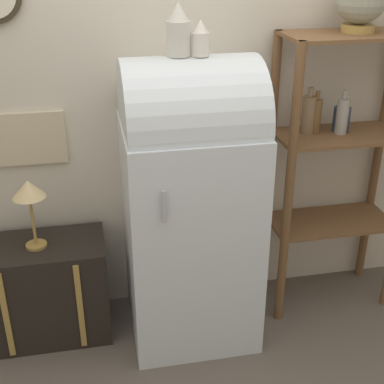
% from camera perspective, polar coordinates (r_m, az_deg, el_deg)
% --- Properties ---
extents(ground_plane, '(12.00, 12.00, 0.00)m').
position_cam_1_polar(ground_plane, '(3.08, 0.67, -16.41)').
color(ground_plane, '#60564C').
extents(wall_back, '(7.00, 0.09, 2.70)m').
position_cam_1_polar(wall_back, '(2.94, -1.65, 11.58)').
color(wall_back, beige).
rests_on(wall_back, ground_plane).
extents(refrigerator, '(0.68, 0.68, 1.56)m').
position_cam_1_polar(refrigerator, '(2.80, -0.20, -0.80)').
color(refrigerator, silver).
rests_on(refrigerator, ground_plane).
extents(suitcase_trunk, '(0.69, 0.39, 0.58)m').
position_cam_1_polar(suitcase_trunk, '(3.13, -15.38, -9.99)').
color(suitcase_trunk, black).
rests_on(suitcase_trunk, ground_plane).
extents(shelf_unit, '(0.74, 0.38, 1.62)m').
position_cam_1_polar(shelf_unit, '(3.11, 15.19, 4.02)').
color(shelf_unit, brown).
rests_on(shelf_unit, ground_plane).
extents(vase_left, '(0.11, 0.11, 0.24)m').
position_cam_1_polar(vase_left, '(2.54, -1.46, 16.79)').
color(vase_left, beige).
rests_on(vase_left, refrigerator).
extents(vase_center, '(0.08, 0.08, 0.16)m').
position_cam_1_polar(vase_center, '(2.54, 0.91, 15.99)').
color(vase_center, silver).
rests_on(vase_center, refrigerator).
extents(desk_lamp, '(0.17, 0.17, 0.38)m').
position_cam_1_polar(desk_lamp, '(2.82, -17.01, -0.18)').
color(desk_lamp, '#AD8942').
rests_on(desk_lamp, suitcase_trunk).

